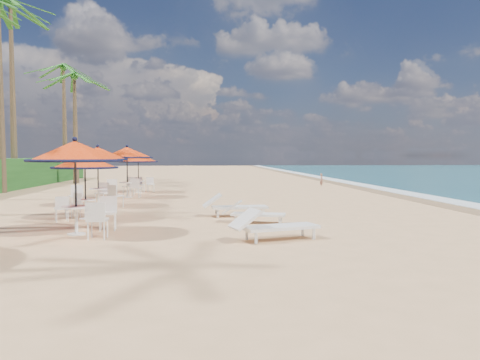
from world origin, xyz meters
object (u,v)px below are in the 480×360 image
object	(u,v)px
station_2	(98,161)
station_4	(139,163)
lounger_near	(272,225)
station_3	(127,159)
lounger_far	(233,206)
lounger_mid	(252,213)
station_1	(83,167)
station_0	(78,160)

from	to	relation	value
station_2	station_4	bearing A→B (deg)	84.36
lounger_near	station_3	bearing A→B (deg)	96.43
station_2	station_3	bearing A→B (deg)	82.67
station_3	lounger_far	xyz separation A→B (m)	(4.56, -7.32, -1.48)
station_3	lounger_far	size ratio (longest dim) A/B	1.18
station_2	lounger_near	xyz separation A→B (m)	(5.68, -7.84, -1.42)
lounger_near	lounger_mid	world-z (taller)	lounger_near
station_1	station_4	bearing A→B (deg)	88.21
station_1	station_4	distance (m)	10.61
station_0	lounger_far	bearing A→B (deg)	38.27
station_2	station_0	bearing A→B (deg)	-81.71
lounger_mid	station_0	bearing A→B (deg)	-144.85
station_1	lounger_near	bearing A→B (deg)	-37.67
station_4	lounger_mid	xyz separation A→B (m)	(4.84, -11.87, -1.30)
lounger_near	lounger_mid	distance (m)	2.86
station_4	lounger_near	bearing A→B (deg)	-71.23
lounger_far	station_0	bearing A→B (deg)	-145.79
lounger_mid	station_3	bearing A→B (deg)	134.44
station_2	station_3	size ratio (longest dim) A/B	0.95
station_2	lounger_far	world-z (taller)	station_2
station_4	lounger_mid	size ratio (longest dim) A/B	1.15
station_4	lounger_far	size ratio (longest dim) A/B	1.02
station_0	lounger_far	xyz separation A→B (m)	(4.09, 3.23, -1.53)
station_0	station_1	bearing A→B (deg)	101.93
station_1	station_2	bearing A→B (deg)	95.36
station_0	station_3	world-z (taller)	station_3
station_0	station_4	bearing A→B (deg)	91.22
lounger_near	lounger_mid	size ratio (longest dim) A/B	1.16
station_0	lounger_far	world-z (taller)	station_0
station_2	lounger_far	xyz separation A→B (m)	(5.06, -3.43, -1.42)
station_3	lounger_mid	world-z (taller)	station_3
station_3	station_2	bearing A→B (deg)	-97.33
station_0	station_1	size ratio (longest dim) A/B	1.16
lounger_mid	lounger_far	xyz separation A→B (m)	(-0.46, 1.55, 0.05)
station_1	station_3	xyz separation A→B (m)	(0.15, 7.61, 0.21)
station_1	lounger_far	size ratio (longest dim) A/B	0.99
station_1	station_2	distance (m)	3.74
station_0	lounger_near	xyz separation A→B (m)	(4.72, -1.18, -1.52)
station_1	lounger_far	distance (m)	4.89
station_0	lounger_near	bearing A→B (deg)	-14.08
station_1	lounger_mid	distance (m)	5.48
station_4	lounger_mid	distance (m)	12.88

